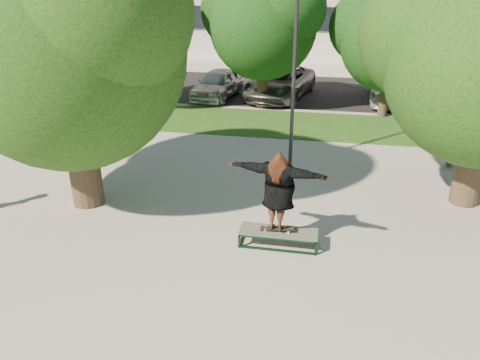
% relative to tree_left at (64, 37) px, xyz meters
% --- Properties ---
extents(ground, '(120.00, 120.00, 0.00)m').
position_rel_tree_left_xyz_m(ground, '(4.29, -1.09, -4.42)').
color(ground, gray).
rests_on(ground, ground).
extents(grass_strip, '(30.00, 4.00, 0.02)m').
position_rel_tree_left_xyz_m(grass_strip, '(5.29, 8.41, -4.41)').
color(grass_strip, '#153F12').
rests_on(grass_strip, ground).
extents(asphalt_strip, '(40.00, 8.00, 0.01)m').
position_rel_tree_left_xyz_m(asphalt_strip, '(4.29, 14.91, -4.42)').
color(asphalt_strip, black).
rests_on(asphalt_strip, ground).
extents(tree_left, '(6.96, 5.95, 7.12)m').
position_rel_tree_left_xyz_m(tree_left, '(0.00, 0.00, 0.00)').
color(tree_left, '#38281E').
rests_on(tree_left, ground).
extents(bg_tree_left, '(5.28, 4.51, 5.77)m').
position_rel_tree_left_xyz_m(bg_tree_left, '(-2.28, 9.98, -0.69)').
color(bg_tree_left, '#38281E').
rests_on(bg_tree_left, ground).
extents(bg_tree_mid, '(5.76, 4.92, 6.24)m').
position_rel_tree_left_xyz_m(bg_tree_mid, '(3.22, 10.98, -0.41)').
color(bg_tree_mid, '#38281E').
rests_on(bg_tree_mid, ground).
extents(bg_tree_right, '(5.04, 4.31, 5.43)m').
position_rel_tree_left_xyz_m(bg_tree_right, '(8.73, 10.47, -0.93)').
color(bg_tree_right, '#38281E').
rests_on(bg_tree_right, ground).
extents(lamppost, '(0.25, 0.15, 6.11)m').
position_rel_tree_left_xyz_m(lamppost, '(5.29, 3.91, -1.27)').
color(lamppost, '#2D2D30').
rests_on(lamppost, ground).
extents(grind_box, '(1.80, 0.60, 0.38)m').
position_rel_tree_left_xyz_m(grind_box, '(5.50, -1.31, -4.23)').
color(grind_box, black).
rests_on(grind_box, ground).
extents(skater_rig, '(2.38, 1.10, 1.95)m').
position_rel_tree_left_xyz_m(skater_rig, '(5.46, -1.31, -3.03)').
color(skater_rig, white).
rests_on(skater_rig, grind_box).
extents(car_silver_a, '(2.27, 4.45, 1.45)m').
position_rel_tree_left_xyz_m(car_silver_a, '(0.79, 12.41, -3.70)').
color(car_silver_a, '#B7B6BB').
rests_on(car_silver_a, asphalt_strip).
extents(car_dark, '(2.08, 4.11, 1.29)m').
position_rel_tree_left_xyz_m(car_dark, '(3.79, 12.70, -3.78)').
color(car_dark, black).
rests_on(car_dark, asphalt_strip).
extents(car_grey, '(3.61, 5.98, 1.55)m').
position_rel_tree_left_xyz_m(car_grey, '(3.90, 13.09, -3.65)').
color(car_grey, '#5D5D62').
rests_on(car_grey, asphalt_strip).
extents(car_silver_b, '(2.36, 5.50, 1.58)m').
position_rel_tree_left_xyz_m(car_silver_b, '(9.46, 13.55, -3.63)').
color(car_silver_b, silver).
rests_on(car_silver_b, asphalt_strip).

